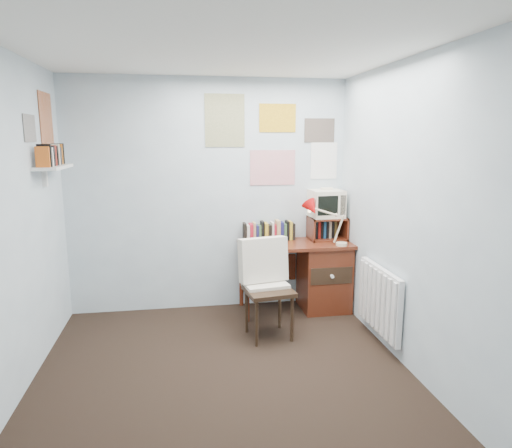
{
  "coord_description": "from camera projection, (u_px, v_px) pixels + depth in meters",
  "views": [
    {
      "loc": [
        -0.31,
        -3.17,
        1.88
      ],
      "look_at": [
        0.38,
        0.94,
        1.08
      ],
      "focal_mm": 32.0,
      "sensor_mm": 36.0,
      "label": 1
    }
  ],
  "objects": [
    {
      "name": "ceiling",
      "position": [
        223.0,
        41.0,
        3.0
      ],
      "size": [
        3.0,
        3.5,
        0.02
      ],
      "primitive_type": "cube",
      "color": "white",
      "rests_on": "back_wall"
    },
    {
      "name": "posters_left",
      "position": [
        38.0,
        123.0,
        3.92
      ],
      "size": [
        0.01,
        0.7,
        0.6
      ],
      "primitive_type": "cube",
      "color": "white",
      "rests_on": "left_wall"
    },
    {
      "name": "book_row",
      "position": [
        270.0,
        230.0,
        5.02
      ],
      "size": [
        0.6,
        0.14,
        0.22
      ],
      "primitive_type": "cube",
      "color": "#602616",
      "rests_on": "desk"
    },
    {
      "name": "desk_chair",
      "position": [
        269.0,
        291.0,
        4.28
      ],
      "size": [
        0.52,
        0.51,
        0.91
      ],
      "primitive_type": "cube",
      "rotation": [
        0.0,
        0.0,
        0.14
      ],
      "color": "black",
      "rests_on": "ground"
    },
    {
      "name": "tv_riser",
      "position": [
        327.0,
        228.0,
        5.05
      ],
      "size": [
        0.4,
        0.3,
        0.25
      ],
      "primitive_type": "cube",
      "color": "#602616",
      "rests_on": "desk"
    },
    {
      "name": "right_wall",
      "position": [
        421.0,
        221.0,
        3.48
      ],
      "size": [
        0.02,
        3.5,
        2.5
      ],
      "primitive_type": "cube",
      "color": "silver",
      "rests_on": "ground"
    },
    {
      "name": "back_wall",
      "position": [
        209.0,
        196.0,
        4.93
      ],
      "size": [
        3.0,
        0.02,
        2.5
      ],
      "primitive_type": "cube",
      "color": "silver",
      "rests_on": "ground"
    },
    {
      "name": "desk_lamp",
      "position": [
        342.0,
        226.0,
        4.74
      ],
      "size": [
        0.31,
        0.27,
        0.43
      ],
      "primitive_type": "cube",
      "rotation": [
        0.0,
        0.0,
        0.05
      ],
      "color": "red",
      "rests_on": "desk"
    },
    {
      "name": "crt_tv",
      "position": [
        326.0,
        202.0,
        5.02
      ],
      "size": [
        0.36,
        0.34,
        0.33
      ],
      "primitive_type": "cube",
      "rotation": [
        0.0,
        0.0,
        0.05
      ],
      "color": "#EEE3C7",
      "rests_on": "tv_riser"
    },
    {
      "name": "ground",
      "position": [
        227.0,
        388.0,
        3.47
      ],
      "size": [
        3.5,
        3.5,
        0.0
      ],
      "primitive_type": "plane",
      "color": "black",
      "rests_on": "ground"
    },
    {
      "name": "posters_back",
      "position": [
        273.0,
        140.0,
        4.93
      ],
      "size": [
        1.2,
        0.01,
        0.9
      ],
      "primitive_type": "cube",
      "color": "white",
      "rests_on": "back_wall"
    },
    {
      "name": "radiator",
      "position": [
        380.0,
        300.0,
        4.16
      ],
      "size": [
        0.09,
        0.8,
        0.6
      ],
      "primitive_type": "cube",
      "color": "white",
      "rests_on": "right_wall"
    },
    {
      "name": "wall_shelf",
      "position": [
        54.0,
        167.0,
        4.01
      ],
      "size": [
        0.2,
        0.62,
        0.24
      ],
      "primitive_type": "cube",
      "color": "white",
      "rests_on": "left_wall"
    },
    {
      "name": "desk",
      "position": [
        319.0,
        273.0,
        5.02
      ],
      "size": [
        1.2,
        0.55,
        0.76
      ],
      "color": "#602616",
      "rests_on": "ground"
    }
  ]
}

